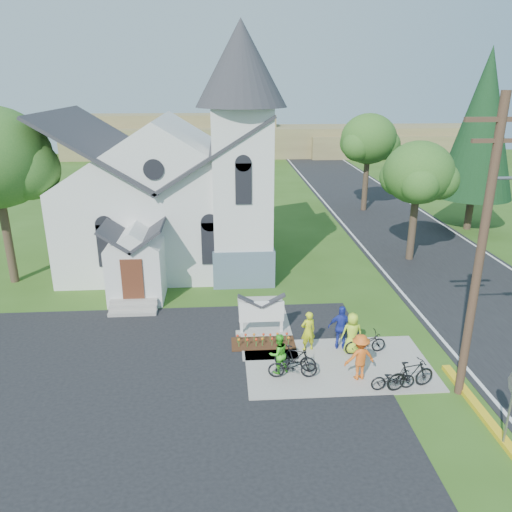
{
  "coord_description": "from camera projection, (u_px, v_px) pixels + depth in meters",
  "views": [
    {
      "loc": [
        -2.75,
        -15.73,
        10.28
      ],
      "look_at": [
        -1.31,
        5.0,
        2.9
      ],
      "focal_mm": 35.0,
      "sensor_mm": 36.0,
      "label": 1
    }
  ],
  "objects": [
    {
      "name": "bike_1",
      "position": [
        295.0,
        358.0,
        18.47
      ],
      "size": [
        1.67,
        1.07,
        0.98
      ],
      "primitive_type": "imported",
      "rotation": [
        0.0,
        0.0,
        1.16
      ],
      "color": "black",
      "rests_on": "sidewalk"
    },
    {
      "name": "church",
      "position": [
        173.0,
        174.0,
        28.03
      ],
      "size": [
        12.35,
        12.0,
        13.0
      ],
      "color": "silver",
      "rests_on": "ground"
    },
    {
      "name": "cyclist_1",
      "position": [
        278.0,
        354.0,
        18.22
      ],
      "size": [
        0.91,
        0.82,
        1.54
      ],
      "primitive_type": "imported",
      "rotation": [
        0.0,
        0.0,
        3.52
      ],
      "color": "green",
      "rests_on": "sidewalk"
    },
    {
      "name": "bike_3",
      "position": [
        411.0,
        375.0,
        17.32
      ],
      "size": [
        1.9,
        0.92,
        1.1
      ],
      "primitive_type": "imported",
      "rotation": [
        0.0,
        0.0,
        1.8
      ],
      "color": "black",
      "rests_on": "sidewalk"
    },
    {
      "name": "bike_4",
      "position": [
        365.0,
        343.0,
        19.63
      ],
      "size": [
        1.76,
        0.82,
        0.89
      ],
      "primitive_type": "imported",
      "rotation": [
        0.0,
        0.0,
        1.71
      ],
      "color": "black",
      "rests_on": "sidewalk"
    },
    {
      "name": "sidewalk",
      "position": [
        338.0,
        365.0,
        18.97
      ],
      "size": [
        7.0,
        4.0,
        0.05
      ],
      "primitive_type": "cube",
      "color": "gray",
      "rests_on": "ground"
    },
    {
      "name": "bike_0",
      "position": [
        293.0,
        366.0,
        18.0
      ],
      "size": [
        1.83,
        0.73,
        0.94
      ],
      "primitive_type": "imported",
      "rotation": [
        0.0,
        0.0,
        1.51
      ],
      "color": "black",
      "rests_on": "sidewalk"
    },
    {
      "name": "cyclist_3",
      "position": [
        360.0,
        357.0,
        17.81
      ],
      "size": [
        1.22,
        0.83,
        1.74
      ],
      "primitive_type": "imported",
      "rotation": [
        0.0,
        0.0,
        3.32
      ],
      "color": "orange",
      "rests_on": "sidewalk"
    },
    {
      "name": "bike_2",
      "position": [
        393.0,
        379.0,
        17.32
      ],
      "size": [
        1.62,
        0.66,
        0.83
      ],
      "primitive_type": "imported",
      "rotation": [
        0.0,
        0.0,
        1.64
      ],
      "color": "black",
      "rests_on": "sidewalk"
    },
    {
      "name": "tree_road_near",
      "position": [
        418.0,
        173.0,
        28.5
      ],
      "size": [
        4.0,
        4.0,
        7.05
      ],
      "color": "#39271F",
      "rests_on": "ground"
    },
    {
      "name": "flower_bed",
      "position": [
        263.0,
        344.0,
        20.48
      ],
      "size": [
        2.6,
        1.1,
        0.07
      ],
      "primitive_type": "cube",
      "color": "#36190E",
      "rests_on": "ground"
    },
    {
      "name": "distant_hills",
      "position": [
        264.0,
        140.0,
        70.86
      ],
      "size": [
        61.0,
        10.0,
        5.6
      ],
      "color": "olive",
      "rests_on": "ground"
    },
    {
      "name": "utility_pole",
      "position": [
        484.0,
        245.0,
        15.54
      ],
      "size": [
        3.45,
        0.28,
        10.0
      ],
      "color": "#402A20",
      "rests_on": "ground"
    },
    {
      "name": "tree_road_mid",
      "position": [
        369.0,
        139.0,
        39.63
      ],
      "size": [
        4.4,
        4.4,
        7.8
      ],
      "color": "#39271F",
      "rests_on": "ground"
    },
    {
      "name": "ground",
      "position": [
        301.0,
        374.0,
        18.41
      ],
      "size": [
        120.0,
        120.0,
        0.0
      ],
      "primitive_type": "plane",
      "color": "#305217",
      "rests_on": "ground"
    },
    {
      "name": "conifer",
      "position": [
        482.0,
        124.0,
        33.84
      ],
      "size": [
        5.2,
        5.2,
        12.4
      ],
      "color": "#39271F",
      "rests_on": "ground"
    },
    {
      "name": "cyclist_2",
      "position": [
        342.0,
        328.0,
        19.82
      ],
      "size": [
        1.15,
        0.68,
        1.83
      ],
      "primitive_type": "imported",
      "rotation": [
        0.0,
        0.0,
        2.91
      ],
      "color": "#2130A5",
      "rests_on": "sidewalk"
    },
    {
      "name": "road",
      "position": [
        415.0,
        243.0,
        33.16
      ],
      "size": [
        8.0,
        90.0,
        0.02
      ],
      "primitive_type": "cube",
      "color": "black",
      "rests_on": "ground"
    },
    {
      "name": "church_sign",
      "position": [
        262.0,
        312.0,
        21.0
      ],
      "size": [
        2.2,
        0.4,
        1.7
      ],
      "color": "gray",
      "rests_on": "ground"
    },
    {
      "name": "parking_lot",
      "position": [
        95.0,
        417.0,
        16.07
      ],
      "size": [
        20.0,
        16.0,
        0.02
      ],
      "primitive_type": "cube",
      "color": "black",
      "rests_on": "ground"
    },
    {
      "name": "cyclist_0",
      "position": [
        308.0,
        331.0,
        19.74
      ],
      "size": [
        0.69,
        0.54,
        1.66
      ],
      "primitive_type": "imported",
      "rotation": [
        0.0,
        0.0,
        3.4
      ],
      "color": "#CBD719",
      "rests_on": "sidewalk"
    },
    {
      "name": "cyclist_4",
      "position": [
        352.0,
        333.0,
        19.54
      ],
      "size": [
        0.83,
        0.54,
        1.69
      ],
      "primitive_type": "imported",
      "rotation": [
        0.0,
        0.0,
        3.13
      ],
      "color": "#BBE52B",
      "rests_on": "sidewalk"
    }
  ]
}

